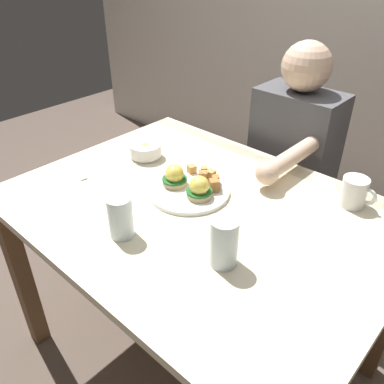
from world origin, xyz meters
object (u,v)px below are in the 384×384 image
fruit_bowl (146,150)px  coffee_mug (355,191)px  dining_table (199,233)px  fork (77,172)px  water_glass_far (121,219)px  eggs_benedict_plate (190,186)px  diner_person (289,162)px  water_glass_near (224,245)px

fruit_bowl → coffee_mug: 0.75m
dining_table → fork: fork is taller
coffee_mug → water_glass_far: bearing=-125.3°
coffee_mug → eggs_benedict_plate: bearing=-145.3°
coffee_mug → water_glass_far: (-0.42, -0.59, 0.00)m
coffee_mug → fork: coffee_mug is taller
dining_table → coffee_mug: coffee_mug is taller
dining_table → diner_person: (-0.02, 0.60, 0.02)m
eggs_benedict_plate → fork: eggs_benedict_plate is taller
water_glass_far → fork: bearing=164.0°
coffee_mug → fork: size_ratio=0.72×
eggs_benedict_plate → fruit_bowl: (-0.29, 0.07, 0.01)m
fruit_bowl → water_glass_far: bearing=-49.9°
fruit_bowl → water_glass_near: (0.59, -0.26, 0.03)m
fork → water_glass_far: 0.42m
fruit_bowl → water_glass_near: water_glass_near is taller
dining_table → water_glass_near: water_glass_near is taller
fork → water_glass_near: (0.68, -0.01, 0.06)m
fruit_bowl → water_glass_far: size_ratio=0.97×
water_glass_far → dining_table: bearing=75.2°
eggs_benedict_plate → coffee_mug: (0.42, 0.29, 0.03)m
fruit_bowl → eggs_benedict_plate: bearing=-13.4°
dining_table → water_glass_far: (-0.07, -0.25, 0.16)m
dining_table → eggs_benedict_plate: (-0.08, 0.04, 0.13)m
diner_person → coffee_mug: bearing=-35.9°
fruit_bowl → diner_person: bearing=54.7°
coffee_mug → diner_person: size_ratio=0.10×
eggs_benedict_plate → diner_person: (0.05, 0.56, -0.11)m
fruit_bowl → diner_person: size_ratio=0.11×
eggs_benedict_plate → diner_person: diner_person is taller
water_glass_near → fork: bearing=179.1°
diner_person → water_glass_far: bearing=-93.0°
dining_table → eggs_benedict_plate: bearing=153.6°
coffee_mug → diner_person: (-0.37, 0.27, -0.14)m
water_glass_far → diner_person: bearing=87.0°
fork → diner_person: (0.44, 0.74, -0.09)m
coffee_mug → fork: bearing=-150.0°
dining_table → diner_person: bearing=92.1°
dining_table → water_glass_far: water_glass_far is taller
water_glass_far → eggs_benedict_plate: bearing=91.9°
fork → water_glass_far: water_glass_far is taller
coffee_mug → fork: (-0.81, -0.47, -0.05)m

